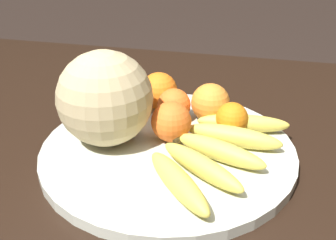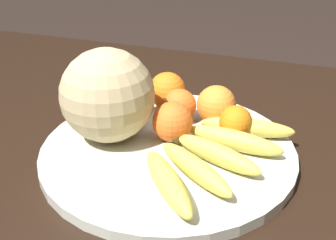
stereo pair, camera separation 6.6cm
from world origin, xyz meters
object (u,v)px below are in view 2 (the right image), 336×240
at_px(orange_front_right, 216,105).
at_px(produce_tag, 179,113).
at_px(melon, 108,95).
at_px(orange_mid_center, 173,122).
at_px(orange_front_left, 167,90).
at_px(kitchen_table, 161,189).
at_px(orange_back_left, 180,105).
at_px(banana_bunch, 213,153).
at_px(orange_back_right, 235,122).
at_px(fruit_bowl, 168,149).

height_order(orange_front_right, produce_tag, orange_front_right).
relative_size(melon, orange_mid_center, 2.30).
xyz_separation_m(orange_front_left, orange_mid_center, (-0.05, 0.12, -0.00)).
xyz_separation_m(kitchen_table, produce_tag, (0.01, -0.13, 0.09)).
bearing_deg(orange_back_left, banana_bunch, 129.11).
bearing_deg(orange_front_left, melon, 69.24).
relative_size(banana_bunch, orange_front_left, 3.97).
bearing_deg(orange_back_right, orange_mid_center, 25.77).
xyz_separation_m(fruit_bowl, produce_tag, (0.02, -0.12, 0.01)).
distance_m(kitchen_table, orange_back_left, 0.16).
relative_size(orange_front_right, orange_back_right, 1.27).
bearing_deg(orange_back_left, produce_tag, -71.51).
xyz_separation_m(fruit_bowl, orange_mid_center, (-0.00, -0.02, 0.04)).
relative_size(orange_back_right, produce_tag, 0.75).
xyz_separation_m(banana_bunch, produce_tag, (0.11, -0.15, -0.02)).
height_order(banana_bunch, orange_front_right, orange_front_right).
relative_size(fruit_bowl, produce_tag, 5.60).
distance_m(banana_bunch, orange_mid_center, 0.10).
bearing_deg(kitchen_table, orange_back_right, -145.55).
xyz_separation_m(orange_front_left, orange_back_left, (-0.04, 0.05, -0.01)).
bearing_deg(fruit_bowl, orange_mid_center, -91.97).
bearing_deg(orange_mid_center, produce_tag, -78.49).
xyz_separation_m(orange_front_right, orange_mid_center, (0.06, 0.09, -0.00)).
relative_size(kitchen_table, melon, 9.96).
relative_size(kitchen_table, orange_mid_center, 22.88).
xyz_separation_m(melon, banana_bunch, (-0.19, 0.02, -0.06)).
bearing_deg(orange_back_left, orange_mid_center, 98.71).
bearing_deg(melon, produce_tag, -124.54).
relative_size(orange_mid_center, orange_back_right, 1.21).
xyz_separation_m(kitchen_table, orange_back_right, (-0.11, -0.08, 0.12)).
distance_m(melon, orange_front_left, 0.16).
bearing_deg(banana_bunch, melon, -164.24).
relative_size(banana_bunch, orange_back_left, 4.65).
relative_size(kitchen_table, banana_bunch, 5.46).
height_order(kitchen_table, melon, melon).
distance_m(fruit_bowl, produce_tag, 0.13).
bearing_deg(produce_tag, kitchen_table, 138.03).
xyz_separation_m(fruit_bowl, orange_back_right, (-0.10, -0.07, 0.04)).
xyz_separation_m(fruit_bowl, orange_front_left, (0.05, -0.14, 0.05)).
bearing_deg(fruit_bowl, orange_back_left, -83.68).
xyz_separation_m(orange_front_right, orange_back_left, (0.07, 0.02, -0.01)).
bearing_deg(orange_mid_center, melon, 13.36).
distance_m(kitchen_table, banana_bunch, 0.15).
bearing_deg(produce_tag, orange_front_left, 14.11).
distance_m(banana_bunch, orange_back_left, 0.15).
bearing_deg(orange_back_left, fruit_bowl, 96.32).
height_order(orange_front_right, orange_mid_center, orange_front_right).
xyz_separation_m(orange_back_left, produce_tag, (0.01, -0.03, -0.03)).
bearing_deg(melon, orange_front_left, -110.76).
relative_size(orange_front_right, produce_tag, 0.95).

